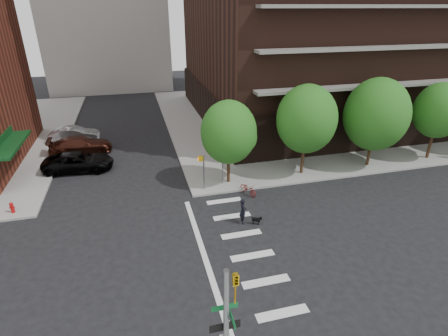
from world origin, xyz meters
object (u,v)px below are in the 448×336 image
fire_hydrant (12,207)px  parked_car_black (79,162)px  parked_car_maroon (81,145)px  dog_walker (243,211)px  parked_car_silver (75,134)px  scooter (248,189)px

fire_hydrant → parked_car_black: parked_car_black is taller
fire_hydrant → parked_car_maroon: 10.37m
dog_walker → fire_hydrant: bearing=75.3°
parked_car_black → dog_walker: (10.54, -10.59, 0.09)m
dog_walker → parked_car_silver: bearing=37.0°
parked_car_black → scooter: bearing=-116.3°
parked_car_silver → fire_hydrant: bearing=172.3°
parked_car_black → parked_car_silver: parked_car_silver is taller
fire_hydrant → parked_car_black: size_ratio=0.14×
parked_car_silver → dog_walker: bearing=-144.4°
fire_hydrant → parked_car_maroon: size_ratio=0.14×
dog_walker → parked_car_black: bearing=48.5°
parked_car_silver → parked_car_black: bearing=-169.0°
parked_car_black → parked_car_maroon: parked_car_maroon is taller
parked_car_black → scooter: 14.03m
parked_car_silver → scooter: bearing=-135.4°
scooter → dog_walker: (-1.46, -3.33, 0.41)m
fire_hydrant → parked_car_black: (3.40, 5.96, 0.20)m
fire_hydrant → parked_car_black: bearing=60.3°
parked_car_black → parked_car_silver: bearing=13.7°
fire_hydrant → dog_walker: size_ratio=0.44×
fire_hydrant → scooter: size_ratio=0.45×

